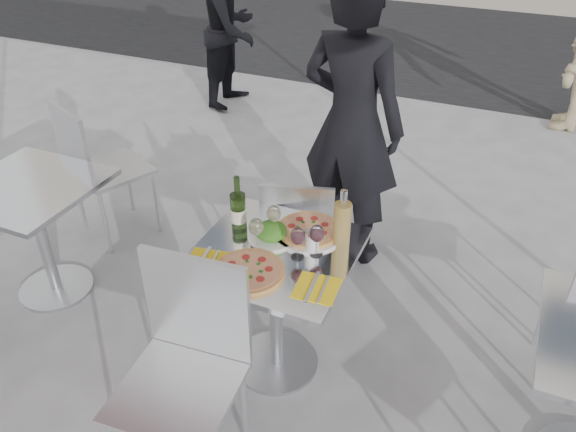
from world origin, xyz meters
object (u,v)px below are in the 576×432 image
at_px(pizza_far, 309,230).
at_px(salad_plate, 271,233).
at_px(woman_diner, 352,125).
at_px(wineglass_white_a, 256,228).
at_px(pedestrian_a, 232,29).
at_px(wineglass_red_a, 298,237).
at_px(sugar_shaker, 312,241).
at_px(side_table_left, 36,217).
at_px(side_chair_lfar, 95,162).
at_px(chair_far, 298,232).
at_px(wineglass_white_b, 274,215).
at_px(napkin_right, 317,288).
at_px(carafe, 342,223).
at_px(wineglass_red_b, 317,235).
at_px(pizza_near, 249,271).
at_px(wine_bottle, 238,210).
at_px(chair_near, 187,356).
at_px(napkin_left, 206,262).
at_px(main_table, 276,286).

distance_m(pizza_far, salad_plate, 0.18).
relative_size(woman_diner, wineglass_white_a, 11.53).
distance_m(pedestrian_a, wineglass_red_a, 3.78).
distance_m(sugar_shaker, wineglass_red_a, 0.10).
xyz_separation_m(side_table_left, side_chair_lfar, (-0.07, 0.60, 0.04)).
bearing_deg(chair_far, salad_plate, 77.80).
xyz_separation_m(woman_diner, wineglass_white_b, (-0.05, -1.01, -0.05)).
xyz_separation_m(pizza_far, wineglass_white_b, (-0.15, -0.07, 0.09)).
height_order(salad_plate, napkin_right, salad_plate).
relative_size(carafe, wineglass_red_b, 1.84).
relative_size(pizza_near, salad_plate, 1.43).
xyz_separation_m(pizza_near, salad_plate, (-0.02, 0.27, 0.03)).
bearing_deg(sugar_shaker, pedestrian_a, 123.84).
distance_m(salad_plate, wine_bottle, 0.19).
bearing_deg(side_chair_lfar, wineglass_white_b, -173.78).
bearing_deg(side_chair_lfar, pizza_near, 176.56).
xyz_separation_m(chair_far, salad_plate, (0.04, -0.43, 0.28)).
bearing_deg(side_chair_lfar, salad_plate, -175.18).
bearing_deg(chair_far, chair_near, 71.36).
distance_m(side_table_left, salad_plate, 1.47).
bearing_deg(chair_far, wineglass_red_a, 94.98).
height_order(pizza_far, wineglass_white_a, wineglass_white_a).
height_order(chair_far, napkin_right, chair_far).
bearing_deg(side_chair_lfar, pizza_far, -169.98).
bearing_deg(chair_near, chair_far, 83.86).
bearing_deg(pizza_near, chair_near, -101.84).
distance_m(chair_far, woman_diner, 0.75).
distance_m(pizza_far, sugar_shaker, 0.14).
bearing_deg(wineglass_white_b, wineglass_red_b, -15.79).
bearing_deg(napkin_left, woman_diner, 70.25).
xyz_separation_m(wineglass_white_b, napkin_left, (-0.19, -0.32, -0.11)).
bearing_deg(wineglass_white_b, carafe, 8.83).
xyz_separation_m(pizza_near, sugar_shaker, (0.19, 0.26, 0.04)).
xyz_separation_m(pizza_near, wineglass_white_b, (-0.02, 0.31, 0.10)).
bearing_deg(pizza_far, carafe, -7.10).
height_order(main_table, sugar_shaker, sugar_shaker).
bearing_deg(napkin_right, salad_plate, 137.62).
xyz_separation_m(chair_far, wineglass_white_a, (0.00, -0.51, 0.35)).
height_order(woman_diner, napkin_right, woman_diner).
distance_m(wineglass_white_a, wineglass_red_a, 0.20).
distance_m(chair_near, wineglass_red_a, 0.69).
bearing_deg(salad_plate, wineglass_red_a, -25.34).
bearing_deg(main_table, wineglass_white_b, 116.67).
bearing_deg(pedestrian_a, pizza_far, -146.23).
bearing_deg(side_chair_lfar, wineglass_red_b, -173.52).
bearing_deg(side_table_left, chair_far, 19.63).
distance_m(side_chair_lfar, woman_diner, 1.68).
relative_size(woman_diner, wineglass_red_a, 11.53).
bearing_deg(wineglass_red_a, wineglass_white_a, -178.29).
bearing_deg(carafe, wineglass_red_b, -123.00).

